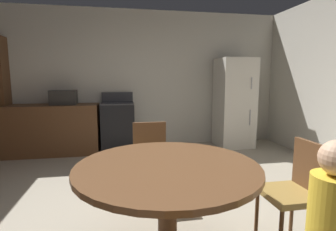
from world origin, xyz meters
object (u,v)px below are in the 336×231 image
object	(u,v)px
refrigerator	(234,103)
dining_table	(167,184)
chair_east	(297,187)
chair_north	(151,156)
oven_range	(118,126)
microwave	(64,97)

from	to	relation	value
refrigerator	dining_table	distance (m)	3.67
dining_table	chair_east	world-z (taller)	chair_east
chair_east	chair_north	xyz separation A→B (m)	(-1.06, 1.05, 0.00)
oven_range	chair_east	distance (m)	3.48
oven_range	chair_east	xyz separation A→B (m)	(1.44, -3.16, 0.03)
oven_range	chair_east	world-z (taller)	oven_range
oven_range	microwave	xyz separation A→B (m)	(-0.95, -0.00, 0.56)
refrigerator	dining_table	xyz separation A→B (m)	(-1.92, -3.11, -0.27)
oven_range	dining_table	bearing A→B (deg)	-83.04
microwave	dining_table	distance (m)	3.46
oven_range	microwave	bearing A→B (deg)	-179.78
chair_north	refrigerator	bearing A→B (deg)	136.83
chair_north	chair_east	bearing A→B (deg)	45.10
oven_range	dining_table	size ratio (longest dim) A/B	0.84
chair_east	microwave	bearing A→B (deg)	-53.20
dining_table	refrigerator	bearing A→B (deg)	58.29
dining_table	chair_north	size ratio (longest dim) A/B	1.51
refrigerator	oven_range	bearing A→B (deg)	178.67
refrigerator	dining_table	bearing A→B (deg)	-121.71
oven_range	refrigerator	bearing A→B (deg)	-1.33
microwave	chair_east	size ratio (longest dim) A/B	0.51
refrigerator	chair_east	distance (m)	3.25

